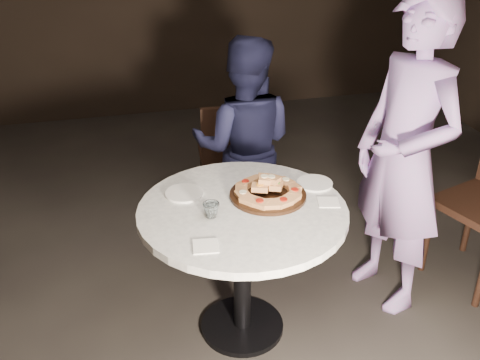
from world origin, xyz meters
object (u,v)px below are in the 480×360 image
at_px(table, 242,232).
at_px(water_glass, 211,210).
at_px(chair_far, 229,151).
at_px(diner_teal, 404,159).
at_px(focaccia_pile, 268,189).
at_px(diner_navy, 244,146).
at_px(serving_board, 268,195).

xyz_separation_m(table, water_glass, (-0.17, -0.05, 0.18)).
bearing_deg(chair_far, diner_teal, 127.28).
bearing_deg(table, focaccia_pile, 27.81).
bearing_deg(water_glass, table, 15.18).
xyz_separation_m(focaccia_pile, diner_navy, (0.08, 0.78, -0.11)).
xyz_separation_m(serving_board, focaccia_pile, (0.00, 0.00, 0.03)).
distance_m(table, serving_board, 0.23).
xyz_separation_m(water_glass, diner_teal, (1.09, 0.14, 0.08)).
relative_size(table, diner_navy, 0.90).
relative_size(serving_board, diner_teal, 0.22).
relative_size(table, serving_board, 3.25).
height_order(table, diner_teal, diner_teal).
height_order(focaccia_pile, water_glass, focaccia_pile).
xyz_separation_m(table, focaccia_pile, (0.16, 0.08, 0.19)).
xyz_separation_m(focaccia_pile, diner_teal, (0.77, 0.01, 0.07)).
bearing_deg(diner_navy, focaccia_pile, 103.55).
xyz_separation_m(table, chair_far, (0.23, 1.25, -0.12)).
relative_size(serving_board, diner_navy, 0.28).
bearing_deg(serving_board, focaccia_pile, 84.50).
xyz_separation_m(water_glass, diner_navy, (0.40, 0.91, -0.11)).
height_order(diner_navy, diner_teal, diner_teal).
bearing_deg(diner_navy, diner_teal, 151.24).
distance_m(serving_board, water_glass, 0.35).
height_order(serving_board, diner_navy, diner_navy).
bearing_deg(table, diner_navy, 74.69).
xyz_separation_m(table, diner_navy, (0.24, 0.86, 0.08)).
xyz_separation_m(serving_board, diner_teal, (0.77, 0.01, 0.10)).
relative_size(diner_navy, diner_teal, 0.80).
relative_size(focaccia_pile, diner_navy, 0.25).
relative_size(focaccia_pile, chair_far, 0.39).
bearing_deg(table, serving_board, 26.47).
distance_m(water_glass, diner_teal, 1.10).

